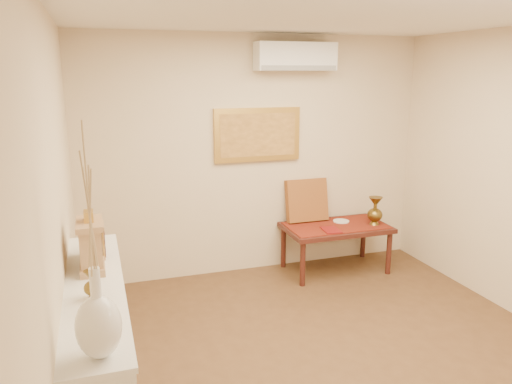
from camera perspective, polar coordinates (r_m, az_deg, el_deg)
name	(u,v)px	position (r m, az deg, el deg)	size (l,w,h in m)	color
floor	(346,371)	(4.23, 10.25, -19.44)	(4.50, 4.50, 0.00)	brown
ceiling	(363,8)	(3.58, 12.16, 19.91)	(4.50, 4.50, 0.00)	silver
wall_back	(257,156)	(5.70, 0.08, 4.10)	(4.00, 0.02, 2.70)	beige
wall_left	(58,232)	(3.24, -21.67, -4.26)	(0.02, 4.50, 2.70)	beige
white_vase	(92,244)	(2.35, -18.24, -5.67)	(0.21, 0.21, 1.12)	silver
candlestick	(96,294)	(2.98, -17.84, -11.05)	(0.09, 0.09, 0.20)	silver
brass_urn_small	(92,280)	(3.13, -18.27, -9.57)	(0.10, 0.10, 0.22)	brown
table_cloth	(336,225)	(5.87, 9.14, -3.78)	(1.14, 0.59, 0.01)	maroon
brass_urn_tall	(375,208)	(5.93, 13.47, -1.76)	(0.18, 0.18, 0.40)	brown
plate	(341,221)	(6.01, 9.70, -3.30)	(0.19, 0.19, 0.01)	silver
menu	(331,230)	(5.66, 8.58, -4.31)	(0.18, 0.25, 0.01)	maroon
cushion	(307,200)	(5.93, 5.81, -0.94)	(0.50, 0.10, 0.50)	maroon
display_ledge	(99,355)	(3.57, -17.49, -17.30)	(0.37, 2.02, 0.98)	white
mantel_clock	(91,244)	(3.56, -18.31, -5.72)	(0.17, 0.36, 0.41)	tan
wooden_chest	(94,241)	(3.79, -18.07, -5.32)	(0.16, 0.21, 0.24)	tan
low_table	(336,231)	(5.89, 9.12, -4.42)	(1.20, 0.70, 0.55)	#431A14
painting	(257,135)	(5.64, 0.17, 6.56)	(1.00, 0.06, 0.60)	gold
ac_unit	(295,57)	(5.64, 4.53, 15.16)	(0.90, 0.25, 0.30)	white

